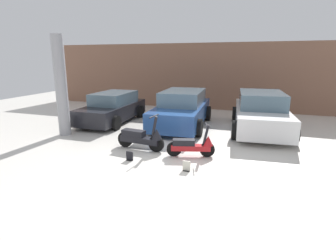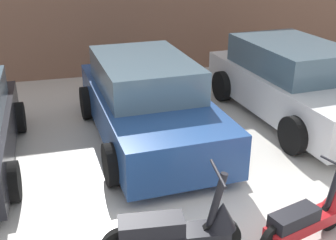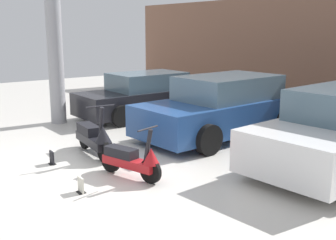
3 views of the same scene
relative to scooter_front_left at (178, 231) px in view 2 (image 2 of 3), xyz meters
The scene contains 5 objects.
wall_back 7.51m from the scooter_front_left, 83.97° to the left, with size 19.60×0.12×3.57m, color #845B47.
scooter_front_left is the anchor object (origin of this frame).
scooter_front_right 1.61m from the scooter_front_left, ahead, with size 1.35×0.63×0.96m.
car_rear_center 3.29m from the scooter_front_left, 83.61° to the left, with size 2.25×4.38×1.46m.
car_rear_right 4.93m from the scooter_front_left, 45.29° to the left, with size 2.39×4.52×1.49m.
Camera 2 is at (-1.87, -3.20, 3.41)m, focal length 45.00 mm.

